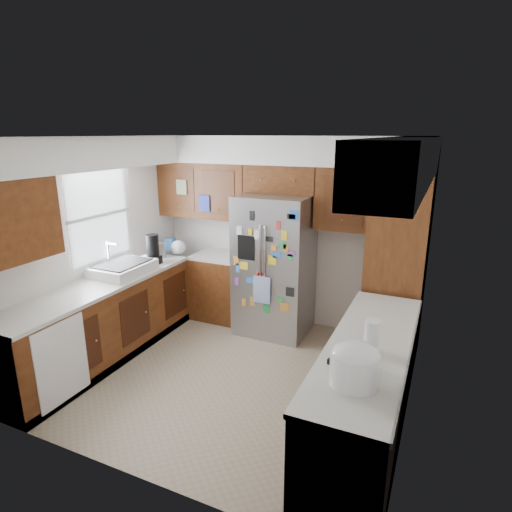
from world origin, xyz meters
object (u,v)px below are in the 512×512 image
at_px(pantry, 397,268).
at_px(paper_towel, 372,336).
at_px(fridge, 274,265).
at_px(rice_cooker, 355,363).

distance_m(pantry, paper_towel, 1.76).
height_order(fridge, paper_towel, fridge).
relative_size(fridge, rice_cooker, 5.32).
distance_m(fridge, paper_towel, 2.38).
height_order(pantry, fridge, pantry).
relative_size(fridge, paper_towel, 6.99).
xyz_separation_m(pantry, rice_cooker, (-0.00, -2.25, -0.00)).
distance_m(fridge, rice_cooker, 2.76).
distance_m(pantry, fridge, 1.51).
height_order(rice_cooker, paper_towel, rice_cooker).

